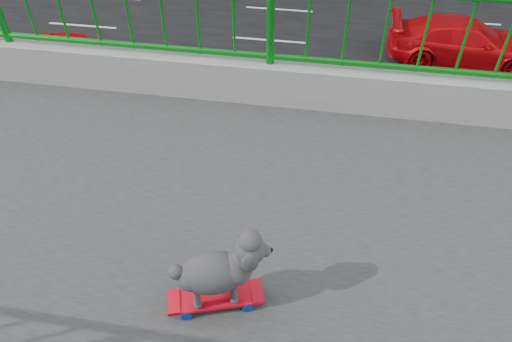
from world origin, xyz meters
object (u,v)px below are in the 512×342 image
at_px(skateboard, 216,298).
at_px(car_5, 28,183).
at_px(car_3, 464,41).
at_px(car_2, 81,57).
at_px(poodle, 219,269).

bearing_deg(skateboard, car_5, -151.88).
bearing_deg(car_3, skateboard, 161.79).
bearing_deg(car_3, car_2, 103.33).
xyz_separation_m(car_2, car_5, (6.40, 1.58, 0.10)).
bearing_deg(car_2, skateboard, -147.14).
height_order(skateboard, car_5, skateboard).
xyz_separation_m(skateboard, car_2, (-12.77, -8.25, -6.38)).
relative_size(skateboard, poodle, 1.05).
relative_size(car_2, car_3, 0.88).
bearing_deg(car_5, poodle, 46.42).
distance_m(car_2, car_3, 13.88).
height_order(skateboard, car_2, skateboard).
xyz_separation_m(skateboard, car_3, (-15.97, 5.25, -6.26)).
distance_m(skateboard, car_2, 16.49).
distance_m(car_2, car_5, 6.59).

